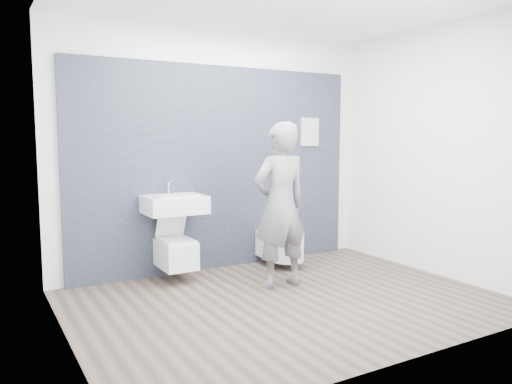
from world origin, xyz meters
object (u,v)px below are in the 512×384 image
toilet_rounded (283,245)px  visitor (280,205)px  washbasin (175,204)px  toilet_square (176,252)px

toilet_rounded → visitor: visitor is taller
washbasin → visitor: visitor is taller
toilet_square → visitor: 1.28m
toilet_rounded → toilet_square: bearing=176.7°
toilet_rounded → visitor: 1.01m
washbasin → toilet_square: 0.53m
washbasin → visitor: bearing=-40.5°
toilet_square → toilet_rounded: 1.35m
toilet_square → visitor: size_ratio=0.38×
toilet_rounded → visitor: size_ratio=0.38×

